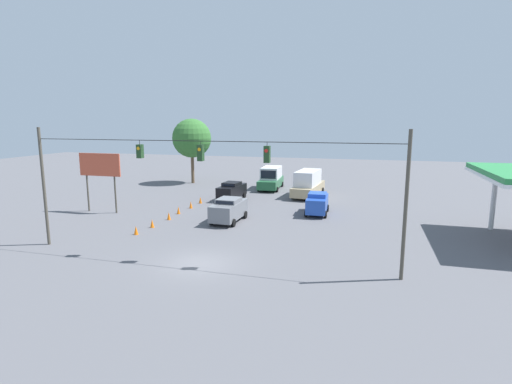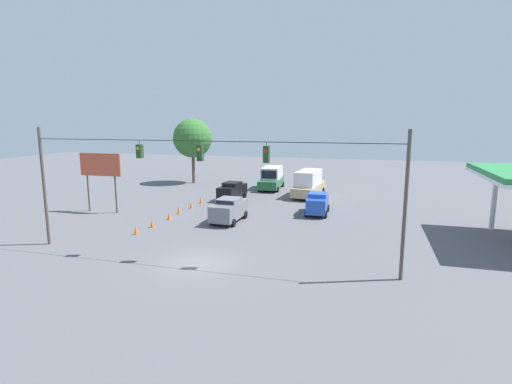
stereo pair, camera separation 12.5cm
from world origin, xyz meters
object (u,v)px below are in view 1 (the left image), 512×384
Objects in this scene: sedan_grey_withflow_mid at (229,209)px; traffic_cone_farthest at (200,200)px; traffic_cone_second at (152,223)px; traffic_cone_fourth at (178,210)px; sedan_blue_oncoming_far at (317,203)px; box_truck_green_withflow_deep at (271,178)px; traffic_cone_nearest at (136,230)px; overhead_signal_span at (202,180)px; roadside_billboard at (100,169)px; sedan_black_withflow_far at (232,190)px; traffic_cone_fifth at (191,205)px; box_truck_tan_oncoming_deep at (308,183)px; traffic_cone_third at (169,216)px; tree_horizon_left at (192,138)px.

traffic_cone_farthest is at bearing -49.85° from sedan_grey_withflow_mid.
traffic_cone_fourth is (0.15, -4.90, 0.00)m from traffic_cone_second.
box_truck_green_withflow_deep reaches higher than sedan_blue_oncoming_far.
traffic_cone_nearest and traffic_cone_second have the same top height.
overhead_signal_span is at bearing 100.17° from sedan_grey_withflow_mid.
sedan_black_withflow_far is at bearing -137.39° from roadside_billboard.
traffic_cone_farthest is at bearing -88.77° from traffic_cone_fifth.
traffic_cone_nearest is (12.18, 10.38, -0.69)m from sedan_blue_oncoming_far.
overhead_signal_span is 33.99× the size of traffic_cone_farthest.
box_truck_tan_oncoming_deep is at bearing -117.92° from traffic_cone_nearest.
traffic_cone_fifth is 2.44m from traffic_cone_farthest.
sedan_grey_withflow_mid is at bearing 178.94° from roadside_billboard.
traffic_cone_third is at bearing 95.41° from traffic_cone_fourth.
traffic_cone_nearest is at bearing 90.04° from traffic_cone_farthest.
traffic_cone_nearest is at bearing 77.76° from box_truck_green_withflow_deep.
traffic_cone_second is (9.95, 16.89, -1.10)m from box_truck_tan_oncoming_deep.
traffic_cone_second is at bearing 59.49° from box_truck_tan_oncoming_deep.
traffic_cone_nearest is at bearing 89.74° from traffic_cone_fifth.
traffic_cone_third is at bearing 77.13° from sedan_black_withflow_far.
box_truck_tan_oncoming_deep is 1.40× the size of roadside_billboard.
sedan_grey_withflow_mid is 7.79m from traffic_cone_nearest.
sedan_black_withflow_far is 0.53× the size of tree_horizon_left.
box_truck_tan_oncoming_deep is 1.20× the size of box_truck_green_withflow_deep.
sedan_black_withflow_far is 6.73× the size of traffic_cone_nearest.
box_truck_green_withflow_deep is 11.77m from traffic_cone_farthest.
box_truck_tan_oncoming_deep is 8.74m from sedan_black_withflow_far.
sedan_black_withflow_far is 6.73× the size of traffic_cone_fourth.
box_truck_green_withflow_deep is 9.39× the size of traffic_cone_fourth.
traffic_cone_farthest is 15.17m from tree_horizon_left.
overhead_signal_span is 15.50m from sedan_blue_oncoming_far.
tree_horizon_left is (18.70, -14.04, 5.04)m from sedan_blue_oncoming_far.
sedan_black_withflow_far is at bearing -72.39° from sedan_grey_withflow_mid.
traffic_cone_nearest is 9.98m from roadside_billboard.
traffic_cone_nearest and traffic_cone_fourth have the same top height.
tree_horizon_left reaches higher than box_truck_tan_oncoming_deep.
traffic_cone_nearest is (4.90, 22.61, -1.02)m from box_truck_green_withflow_deep.
traffic_cone_farthest is at bearing -65.82° from overhead_signal_span.
sedan_grey_withflow_mid is at bearing -133.76° from traffic_cone_nearest.
sedan_black_withflow_far is 14.15m from tree_horizon_left.
sedan_black_withflow_far reaches higher than traffic_cone_fifth.
tree_horizon_left is (6.56, -14.89, 5.73)m from traffic_cone_fifth.
tree_horizon_left reaches higher than sedan_black_withflow_far.
traffic_cone_nearest is at bearing 80.50° from sedan_black_withflow_far.
sedan_grey_withflow_mid is 0.72× the size of box_truck_green_withflow_deep.
roadside_billboard is (19.39, 4.55, 3.02)m from sedan_blue_oncoming_far.
overhead_signal_span is at bearing 69.93° from sedan_blue_oncoming_far.
box_truck_green_withflow_deep is (2.13, -26.32, -3.56)m from overhead_signal_span.
sedan_grey_withflow_mid reaches higher than traffic_cone_fifth.
traffic_cone_nearest is at bearing 40.44° from sedan_blue_oncoming_far.
sedan_grey_withflow_mid is 5.29m from traffic_cone_third.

